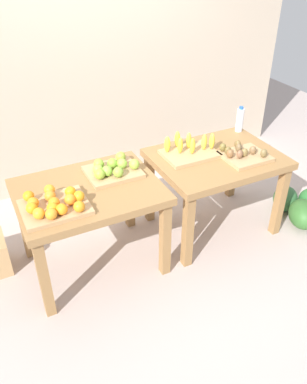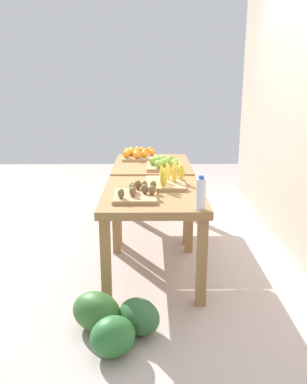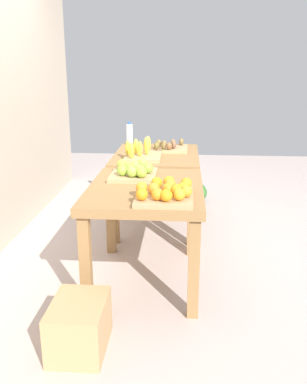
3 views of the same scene
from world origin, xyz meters
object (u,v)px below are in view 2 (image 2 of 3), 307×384
display_table_left (152,173)px  display_table_right (153,204)px  kiwi_bin (137,194)px  watermelon_pile (114,320)px  cardboard_produce_box (175,194)px  banana_crate (167,180)px  water_bottle (201,194)px  orange_bin (138,154)px  apple_bin (163,163)px

display_table_left → display_table_right: bearing=0.0°
kiwi_bin → display_table_right: bearing=143.1°
display_table_left → watermelon_pile: display_table_left is taller
cardboard_produce_box → banana_crate: bearing=-6.0°
water_bottle → watermelon_pile: water_bottle is taller
orange_bin → watermelon_pile: size_ratio=0.65×
display_table_left → water_bottle: bearing=11.4°
kiwi_bin → display_table_left: bearing=174.4°
water_bottle → cardboard_produce_box: water_bottle is taller
banana_crate → water_bottle: 0.69m
display_table_right → kiwi_bin: kiwi_bin is taller
banana_crate → cardboard_produce_box: banana_crate is taller
display_table_left → kiwi_bin: kiwi_bin is taller
watermelon_pile → cardboard_produce_box: 2.84m
display_table_right → orange_bin: size_ratio=2.36×
display_table_left → water_bottle: (1.57, 0.32, 0.22)m
kiwi_bin → water_bottle: water_bottle is taller
orange_bin → watermelon_pile: (2.24, -0.10, -0.65)m
orange_bin → apple_bin: size_ratio=1.09×
water_bottle → cardboard_produce_box: 2.50m
display_table_left → apple_bin: 0.30m
cardboard_produce_box → orange_bin: bearing=-39.6°
display_table_left → cardboard_produce_box: display_table_left is taller
water_bottle → kiwi_bin: bearing=-122.8°
kiwi_bin → banana_crate: bearing=146.5°
display_table_right → water_bottle: size_ratio=4.39×
banana_crate → kiwi_bin: 0.44m
orange_bin → cardboard_produce_box: orange_bin is taller
kiwi_bin → water_bottle: bearing=57.2°
kiwi_bin → watermelon_pile: size_ratio=0.54×
water_bottle → apple_bin: bearing=-171.1°
display_table_left → cardboard_produce_box: bearing=160.1°
water_bottle → watermelon_pile: 1.00m
display_table_right → cardboard_produce_box: display_table_right is taller
banana_crate → cardboard_produce_box: 1.87m
display_table_right → orange_bin: (-1.40, -0.15, 0.15)m
kiwi_bin → cardboard_produce_box: kiwi_bin is taller
display_table_left → banana_crate: (0.92, 0.12, 0.15)m
water_bottle → watermelon_pile: (0.38, -0.58, -0.72)m
banana_crate → kiwi_bin: banana_crate is taller
banana_crate → watermelon_pile: bearing=-19.8°
cardboard_produce_box → display_table_right: bearing=-8.7°
banana_crate → water_bottle: size_ratio=1.86×
kiwi_bin → watermelon_pile: kiwi_bin is taller
display_table_right → watermelon_pile: display_table_right is taller
apple_bin → watermelon_pile: (1.72, -0.37, -0.65)m
cardboard_produce_box → kiwi_bin: bearing=-11.4°
apple_bin → cardboard_produce_box: bearing=169.9°
apple_bin → watermelon_pile: apple_bin is taller
display_table_right → watermelon_pile: (0.84, -0.26, -0.50)m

